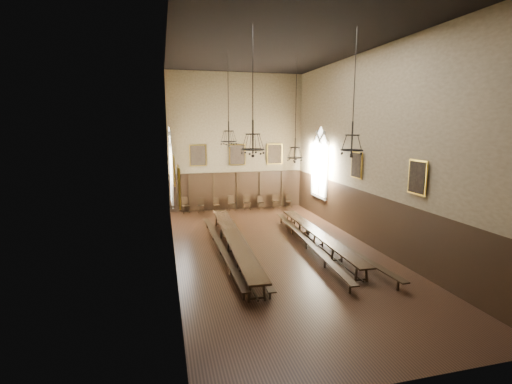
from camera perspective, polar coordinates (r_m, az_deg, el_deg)
name	(u,v)px	position (r m, az deg, el deg)	size (l,w,h in m)	color
floor	(277,251)	(17.02, 3.20, -9.10)	(9.00, 18.00, 0.02)	black
ceiling	(279,41)	(16.42, 3.53, 22.13)	(9.00, 18.00, 0.02)	black
wall_back	(237,142)	(24.83, -2.97, 7.62)	(9.00, 0.02, 9.00)	#837250
wall_front	(414,182)	(8.03, 23.10, 1.44)	(9.00, 0.02, 9.00)	#837250
wall_left	(171,153)	(15.36, -12.99, 5.79)	(0.02, 18.00, 9.00)	#837250
wall_right	(371,150)	(17.98, 17.28, 6.20)	(0.02, 18.00, 9.00)	#837250
wainscot_panelling	(277,224)	(16.65, 3.24, -5.00)	(9.00, 18.00, 2.50)	black
table_left	(234,245)	(16.60, -3.44, -8.09)	(1.05, 10.45, 0.81)	black
table_right	(318,240)	(17.66, 9.53, -7.26)	(0.85, 9.07, 0.71)	black
bench_left_outer	(221,248)	(16.55, -5.47, -8.63)	(0.42, 9.77, 0.44)	black
bench_left_inner	(247,250)	(16.37, -1.42, -8.87)	(0.69, 9.19, 0.41)	black
bench_right_inner	(306,243)	(17.35, 7.76, -7.75)	(0.97, 10.21, 0.46)	black
bench_right_outer	(331,242)	(17.60, 11.49, -7.61)	(0.91, 10.15, 0.46)	black
chair_0	(186,208)	(24.52, -10.78, -2.47)	(0.55, 0.55, 1.03)	black
chair_1	(201,208)	(24.52, -8.46, -2.47)	(0.45, 0.45, 0.94)	black
chair_2	(217,207)	(24.72, -6.05, -2.36)	(0.43, 0.43, 0.87)	black
chair_3	(231,206)	(24.83, -3.80, -2.17)	(0.50, 0.50, 1.00)	black
chair_4	(247,205)	(25.00, -1.38, -2.08)	(0.46, 0.46, 0.98)	black
chair_5	(261,205)	(25.23, 0.73, -2.01)	(0.44, 0.44, 0.91)	black
chair_6	(276,204)	(25.48, 3.08, -1.87)	(0.47, 0.47, 0.97)	black
chair_7	(289,203)	(25.89, 5.08, -1.75)	(0.48, 0.48, 0.90)	black
chandelier_back_left	(229,135)	(17.78, -4.22, 8.74)	(0.77, 0.77, 4.28)	black
chandelier_back_right	(295,151)	(19.04, 6.03, 6.37)	(0.80, 0.80, 5.15)	black
chandelier_front_left	(253,141)	(13.30, -0.48, 7.81)	(0.84, 0.84, 4.38)	black
chandelier_front_right	(352,142)	(14.07, 14.53, 7.46)	(0.84, 0.84, 4.43)	black
portrait_back_0	(198,155)	(24.38, -8.92, 5.58)	(1.10, 0.12, 1.40)	gold
portrait_back_1	(237,155)	(24.75, -2.89, 5.75)	(1.10, 0.12, 1.40)	gold
portrait_back_2	(275,154)	(25.39, 2.90, 5.87)	(1.10, 0.12, 1.40)	gold
portrait_left_0	(174,170)	(16.44, -12.51, 3.28)	(0.12, 1.00, 1.30)	gold
portrait_left_1	(179,187)	(11.98, -11.79, 0.81)	(0.12, 1.00, 1.30)	gold
portrait_right_0	(357,165)	(18.84, 15.23, 4.02)	(0.12, 1.00, 1.30)	gold
portrait_right_1	(417,177)	(15.11, 23.58, 2.08)	(0.12, 1.00, 1.30)	gold
window_right	(320,162)	(22.90, 9.79, 4.51)	(0.20, 2.20, 4.60)	white
window_left	(170,166)	(20.94, -13.02, 3.87)	(0.20, 2.20, 4.60)	white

